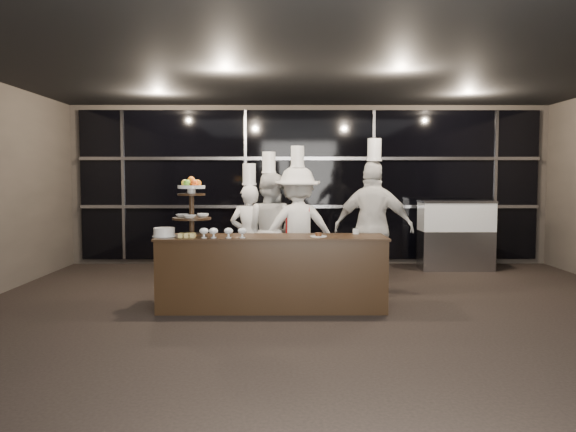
{
  "coord_description": "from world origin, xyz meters",
  "views": [
    {
      "loc": [
        -0.45,
        -5.63,
        1.66
      ],
      "look_at": [
        -0.42,
        1.63,
        1.15
      ],
      "focal_mm": 35.0,
      "sensor_mm": 36.0,
      "label": 1
    }
  ],
  "objects_px": {
    "chef_c": "(297,229)",
    "chef_a": "(249,235)",
    "chef_b": "(269,231)",
    "layer_cake": "(164,232)",
    "display_case": "(456,231)",
    "chef_d": "(374,227)",
    "display_stand": "(192,203)",
    "buffet_counter": "(272,272)"
  },
  "relations": [
    {
      "from": "chef_c",
      "to": "buffet_counter",
      "type": "bearing_deg",
      "value": -106.79
    },
    {
      "from": "chef_a",
      "to": "display_case",
      "type": "bearing_deg",
      "value": 27.08
    },
    {
      "from": "buffet_counter",
      "to": "chef_a",
      "type": "bearing_deg",
      "value": 107.23
    },
    {
      "from": "chef_c",
      "to": "chef_b",
      "type": "bearing_deg",
      "value": 167.62
    },
    {
      "from": "buffet_counter",
      "to": "chef_b",
      "type": "height_order",
      "value": "chef_b"
    },
    {
      "from": "display_stand",
      "to": "chef_b",
      "type": "relative_size",
      "value": 0.37
    },
    {
      "from": "display_stand",
      "to": "display_case",
      "type": "relative_size",
      "value": 0.58
    },
    {
      "from": "chef_a",
      "to": "buffet_counter",
      "type": "bearing_deg",
      "value": -72.77
    },
    {
      "from": "layer_cake",
      "to": "chef_a",
      "type": "xyz_separation_m",
      "value": [
        0.98,
        1.2,
        -0.17
      ]
    },
    {
      "from": "chef_a",
      "to": "chef_c",
      "type": "bearing_deg",
      "value": -2.12
    },
    {
      "from": "chef_d",
      "to": "layer_cake",
      "type": "bearing_deg",
      "value": -162.62
    },
    {
      "from": "layer_cake",
      "to": "display_case",
      "type": "height_order",
      "value": "display_case"
    },
    {
      "from": "display_case",
      "to": "chef_c",
      "type": "xyz_separation_m",
      "value": [
        -2.86,
        -1.85,
        0.22
      ]
    },
    {
      "from": "chef_c",
      "to": "chef_a",
      "type": "bearing_deg",
      "value": 177.88
    },
    {
      "from": "display_stand",
      "to": "chef_d",
      "type": "distance_m",
      "value": 2.55
    },
    {
      "from": "display_stand",
      "to": "chef_a",
      "type": "height_order",
      "value": "chef_a"
    },
    {
      "from": "buffet_counter",
      "to": "display_stand",
      "type": "relative_size",
      "value": 3.81
    },
    {
      "from": "display_case",
      "to": "chef_c",
      "type": "distance_m",
      "value": 3.41
    },
    {
      "from": "layer_cake",
      "to": "chef_d",
      "type": "height_order",
      "value": "chef_d"
    },
    {
      "from": "display_case",
      "to": "chef_a",
      "type": "distance_m",
      "value": 4.0
    },
    {
      "from": "buffet_counter",
      "to": "layer_cake",
      "type": "bearing_deg",
      "value": -177.85
    },
    {
      "from": "display_stand",
      "to": "layer_cake",
      "type": "distance_m",
      "value": 0.5
    },
    {
      "from": "layer_cake",
      "to": "chef_c",
      "type": "distance_m",
      "value": 2.05
    },
    {
      "from": "display_stand",
      "to": "chef_d",
      "type": "height_order",
      "value": "chef_d"
    },
    {
      "from": "chef_b",
      "to": "chef_d",
      "type": "relative_size",
      "value": 0.92
    },
    {
      "from": "layer_cake",
      "to": "chef_b",
      "type": "distance_m",
      "value": 1.79
    },
    {
      "from": "buffet_counter",
      "to": "chef_d",
      "type": "distance_m",
      "value": 1.68
    },
    {
      "from": "chef_b",
      "to": "chef_a",
      "type": "bearing_deg",
      "value": -167.07
    },
    {
      "from": "buffet_counter",
      "to": "display_case",
      "type": "relative_size",
      "value": 2.22
    },
    {
      "from": "display_case",
      "to": "chef_d",
      "type": "relative_size",
      "value": 0.59
    },
    {
      "from": "display_stand",
      "to": "layer_cake",
      "type": "height_order",
      "value": "display_stand"
    },
    {
      "from": "display_stand",
      "to": "chef_d",
      "type": "xyz_separation_m",
      "value": [
        2.39,
        0.8,
        -0.38
      ]
    },
    {
      "from": "chef_c",
      "to": "chef_d",
      "type": "xyz_separation_m",
      "value": [
        1.05,
        -0.32,
        0.05
      ]
    },
    {
      "from": "layer_cake",
      "to": "chef_a",
      "type": "relative_size",
      "value": 0.16
    },
    {
      "from": "buffet_counter",
      "to": "display_stand",
      "type": "xyz_separation_m",
      "value": [
        -1.0,
        -0.0,
        0.87
      ]
    },
    {
      "from": "display_case",
      "to": "chef_a",
      "type": "height_order",
      "value": "chef_a"
    },
    {
      "from": "display_stand",
      "to": "chef_b",
      "type": "bearing_deg",
      "value": 52.71
    },
    {
      "from": "display_case",
      "to": "chef_d",
      "type": "distance_m",
      "value": 2.84
    },
    {
      "from": "chef_c",
      "to": "layer_cake",
      "type": "bearing_deg",
      "value": -144.91
    },
    {
      "from": "display_stand",
      "to": "chef_c",
      "type": "distance_m",
      "value": 1.8
    },
    {
      "from": "display_case",
      "to": "chef_c",
      "type": "height_order",
      "value": "chef_c"
    },
    {
      "from": "chef_d",
      "to": "chef_c",
      "type": "bearing_deg",
      "value": 163.03
    }
  ]
}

